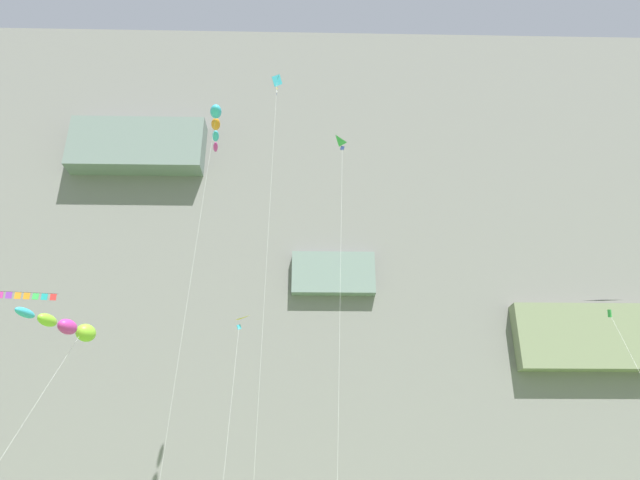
{
  "coord_description": "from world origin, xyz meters",
  "views": [
    {
      "loc": [
        -2.68,
        -4.31,
        2.72
      ],
      "look_at": [
        -2.08,
        23.8,
        14.83
      ],
      "focal_mm": 31.8,
      "sensor_mm": 36.0,
      "label": 1
    }
  ],
  "objects_px": {
    "kite_banner_mid_center": "(22,302)",
    "kite_delta_near_cliff": "(234,330)",
    "kite_windsock_mid_left": "(216,123)",
    "kite_windsock_far_right": "(69,327)",
    "kite_delta_mid_right": "(614,313)",
    "kite_diamond_upper_left": "(275,117)",
    "kite_delta_low_right": "(346,161)"
  },
  "relations": [
    {
      "from": "kite_delta_mid_right",
      "to": "kite_delta_low_right",
      "type": "distance_m",
      "value": 22.31
    },
    {
      "from": "kite_windsock_far_right",
      "to": "kite_delta_near_cliff",
      "type": "distance_m",
      "value": 17.48
    },
    {
      "from": "kite_windsock_mid_left",
      "to": "kite_delta_low_right",
      "type": "xyz_separation_m",
      "value": [
        10.54,
        -0.39,
        -3.62
      ]
    },
    {
      "from": "kite_delta_mid_right",
      "to": "kite_windsock_far_right",
      "type": "bearing_deg",
      "value": -177.53
    },
    {
      "from": "kite_diamond_upper_left",
      "to": "kite_delta_low_right",
      "type": "bearing_deg",
      "value": 15.51
    },
    {
      "from": "kite_windsock_far_right",
      "to": "kite_delta_mid_right",
      "type": "bearing_deg",
      "value": 2.47
    },
    {
      "from": "kite_banner_mid_center",
      "to": "kite_delta_mid_right",
      "type": "distance_m",
      "value": 40.62
    },
    {
      "from": "kite_windsock_far_right",
      "to": "kite_windsock_mid_left",
      "type": "bearing_deg",
      "value": 71.16
    },
    {
      "from": "kite_banner_mid_center",
      "to": "kite_delta_near_cliff",
      "type": "distance_m",
      "value": 16.37
    },
    {
      "from": "kite_windsock_far_right",
      "to": "kite_banner_mid_center",
      "type": "bearing_deg",
      "value": 124.49
    },
    {
      "from": "kite_windsock_mid_left",
      "to": "kite_delta_mid_right",
      "type": "height_order",
      "value": "kite_windsock_mid_left"
    },
    {
      "from": "kite_delta_mid_right",
      "to": "kite_delta_near_cliff",
      "type": "height_order",
      "value": "kite_delta_near_cliff"
    },
    {
      "from": "kite_delta_near_cliff",
      "to": "kite_diamond_upper_left",
      "type": "height_order",
      "value": "kite_diamond_upper_left"
    },
    {
      "from": "kite_windsock_mid_left",
      "to": "kite_delta_low_right",
      "type": "relative_size",
      "value": 1.09
    },
    {
      "from": "kite_delta_mid_right",
      "to": "kite_diamond_upper_left",
      "type": "relative_size",
      "value": 0.34
    },
    {
      "from": "kite_banner_mid_center",
      "to": "kite_diamond_upper_left",
      "type": "distance_m",
      "value": 24.07
    },
    {
      "from": "kite_banner_mid_center",
      "to": "kite_delta_low_right",
      "type": "distance_m",
      "value": 27.22
    },
    {
      "from": "kite_delta_near_cliff",
      "to": "kite_windsock_mid_left",
      "type": "bearing_deg",
      "value": -113.77
    },
    {
      "from": "kite_delta_near_cliff",
      "to": "kite_delta_low_right",
      "type": "distance_m",
      "value": 15.81
    },
    {
      "from": "kite_windsock_far_right",
      "to": "kite_delta_mid_right",
      "type": "height_order",
      "value": "kite_delta_mid_right"
    },
    {
      "from": "kite_windsock_mid_left",
      "to": "kite_diamond_upper_left",
      "type": "distance_m",
      "value": 5.34
    },
    {
      "from": "kite_windsock_mid_left",
      "to": "kite_delta_low_right",
      "type": "bearing_deg",
      "value": -2.12
    },
    {
      "from": "kite_delta_near_cliff",
      "to": "kite_banner_mid_center",
      "type": "bearing_deg",
      "value": -176.75
    },
    {
      "from": "kite_windsock_mid_left",
      "to": "kite_diamond_upper_left",
      "type": "relative_size",
      "value": 0.91
    },
    {
      "from": "kite_windsock_far_right",
      "to": "kite_diamond_upper_left",
      "type": "bearing_deg",
      "value": 47.24
    },
    {
      "from": "kite_delta_low_right",
      "to": "kite_delta_near_cliff",
      "type": "bearing_deg",
      "value": 150.61
    },
    {
      "from": "kite_delta_low_right",
      "to": "kite_diamond_upper_left",
      "type": "bearing_deg",
      "value": -164.49
    },
    {
      "from": "kite_windsock_mid_left",
      "to": "kite_diamond_upper_left",
      "type": "height_order",
      "value": "kite_diamond_upper_left"
    },
    {
      "from": "kite_diamond_upper_left",
      "to": "kite_delta_mid_right",
      "type": "bearing_deg",
      "value": -24.21
    },
    {
      "from": "kite_diamond_upper_left",
      "to": "kite_delta_low_right",
      "type": "distance_m",
      "value": 6.52
    },
    {
      "from": "kite_windsock_far_right",
      "to": "kite_delta_low_right",
      "type": "height_order",
      "value": "kite_delta_low_right"
    },
    {
      "from": "kite_banner_mid_center",
      "to": "kite_windsock_far_right",
      "type": "height_order",
      "value": "kite_banner_mid_center"
    }
  ]
}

